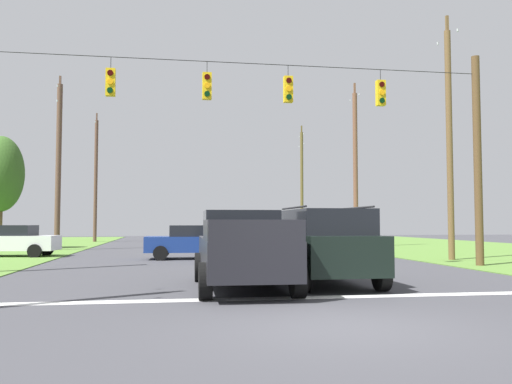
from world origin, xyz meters
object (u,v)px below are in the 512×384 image
Objects in this scene: utility_pole_far_left at (58,163)px; tree_roadside_right at (1,174)px; utility_pole_distant_right at (96,179)px; pickup_truck at (242,250)px; suv_black at (324,244)px; overhead_signal_span at (249,143)px; distant_car_oncoming at (193,241)px; utility_pole_far_right at (355,167)px; utility_pole_near_left at (302,183)px; distant_car_crossing_white at (11,240)px; utility_pole_mid_right at (449,140)px.

utility_pole_far_left reaches higher than tree_roadside_right.
utility_pole_far_left is 0.95× the size of utility_pole_distant_right.
suv_black is (2.26, 0.55, 0.09)m from pickup_truck.
utility_pole_distant_right reaches higher than suv_black.
overhead_signal_span is 3.29× the size of pickup_truck.
distant_car_oncoming is 0.39× the size of utility_pole_far_right.
utility_pole_near_left is at bearing 0.15° from utility_pole_distant_right.
distant_car_crossing_white is at bearing 130.63° from suv_black.
tree_roadside_right is (-4.02, -12.41, -0.76)m from utility_pole_distant_right.
utility_pole_distant_right is at bearing 145.26° from utility_pole_far_right.
utility_pole_mid_right is 25.66m from utility_pole_near_left.
utility_pole_far_left is 1.50× the size of tree_roadside_right.
suv_black is at bearing -103.01° from utility_pole_near_left.
utility_pole_far_right is 18.98m from utility_pole_far_left.
pickup_truck is 24.10m from utility_pole_far_right.
overhead_signal_span is 30.14m from utility_pole_distant_right.
utility_pole_distant_right reaches higher than distant_car_oncoming.
utility_pole_far_right reaches higher than pickup_truck.
utility_pole_far_left is at bearing -176.96° from utility_pole_far_right.
distant_car_crossing_white is at bearing 164.35° from utility_pole_mid_right.
utility_pole_near_left is at bearing 73.65° from pickup_truck.
utility_pole_distant_right is at bearing 107.49° from overhead_signal_span.
pickup_truck is 25.14m from tree_roadside_right.
utility_pole_near_left reaches higher than pickup_truck.
tree_roadside_right is (-3.68, 1.51, -0.59)m from utility_pole_far_left.
pickup_truck is 0.50× the size of utility_pole_mid_right.
utility_pole_near_left is at bearing 72.51° from overhead_signal_span.
utility_pole_far_left is (-10.69, 19.67, 4.15)m from suv_black.
distant_car_crossing_white is at bearing -133.86° from utility_pole_near_left.
tree_roadside_right is (-22.14, -12.46, -0.66)m from utility_pole_near_left.
utility_pole_far_right is 1.59× the size of tree_roadside_right.
utility_pole_distant_right is at bearing 88.61° from utility_pole_far_left.
distant_car_crossing_white is 0.41× the size of utility_pole_mid_right.
distant_car_crossing_white is 0.42× the size of utility_pole_near_left.
utility_pole_far_right reaches higher than distant_car_oncoming.
utility_pole_distant_right reaches higher than utility_pole_far_left.
utility_pole_near_left is (-0.32, 25.65, -0.01)m from utility_pole_mid_right.
suv_black is 22.77m from utility_pole_far_left.
suv_black is at bearing -75.06° from overhead_signal_span.
suv_black is 17.79m from distant_car_crossing_white.
overhead_signal_span is at bearing -40.03° from distant_car_crossing_white.
overhead_signal_span reaches higher than pickup_truck.
distant_car_crossing_white is 28.29m from utility_pole_near_left.
pickup_truck is at bearing -166.39° from suv_black.
utility_pole_mid_right is at bearing -89.29° from utility_pole_near_left.
utility_pole_distant_right is (-9.05, 28.73, 0.91)m from overhead_signal_span.
utility_pole_near_left is 1.50× the size of tree_roadside_right.
utility_pole_near_left is at bearing 46.14° from distant_car_crossing_white.
overhead_signal_span is at bearing -51.31° from tree_roadside_right.
pickup_truck is at bearing -86.28° from distant_car_oncoming.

